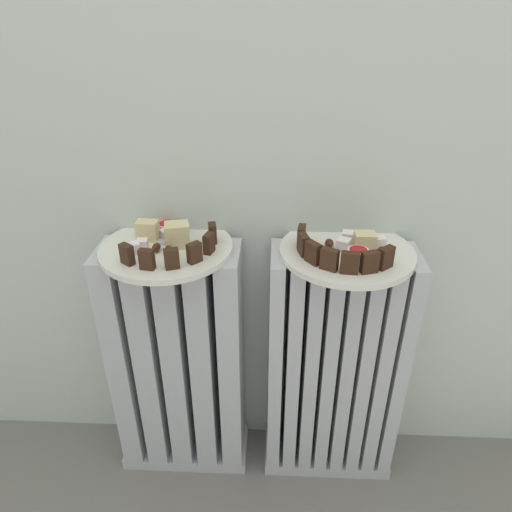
{
  "coord_description": "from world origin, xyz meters",
  "views": [
    {
      "loc": [
        0.04,
        -0.53,
        1.05
      ],
      "look_at": [
        0.0,
        0.28,
        0.59
      ],
      "focal_mm": 32.4,
      "sensor_mm": 36.0,
      "label": 1
    }
  ],
  "objects_px": {
    "radiator_left": "(179,365)",
    "jam_bowl_left": "(167,227)",
    "jam_bowl_right": "(358,255)",
    "fork": "(156,249)",
    "plate_right": "(347,252)",
    "plate_left": "(167,248)",
    "radiator_right": "(334,370)"
  },
  "relations": [
    {
      "from": "radiator_right",
      "to": "fork",
      "type": "bearing_deg",
      "value": -177.11
    },
    {
      "from": "plate_left",
      "to": "jam_bowl_right",
      "type": "height_order",
      "value": "jam_bowl_right"
    },
    {
      "from": "plate_left",
      "to": "plate_right",
      "type": "distance_m",
      "value": 0.36
    },
    {
      "from": "plate_right",
      "to": "jam_bowl_left",
      "type": "xyz_separation_m",
      "value": [
        -0.37,
        0.06,
        0.02
      ]
    },
    {
      "from": "radiator_left",
      "to": "plate_right",
      "type": "bearing_deg",
      "value": 0.0
    },
    {
      "from": "radiator_right",
      "to": "plate_right",
      "type": "distance_m",
      "value": 0.31
    },
    {
      "from": "plate_left",
      "to": "fork",
      "type": "distance_m",
      "value": 0.03
    },
    {
      "from": "radiator_left",
      "to": "plate_left",
      "type": "height_order",
      "value": "plate_left"
    },
    {
      "from": "jam_bowl_right",
      "to": "fork",
      "type": "bearing_deg",
      "value": 175.99
    },
    {
      "from": "plate_right",
      "to": "radiator_left",
      "type": "bearing_deg",
      "value": 180.0
    },
    {
      "from": "plate_right",
      "to": "jam_bowl_right",
      "type": "bearing_deg",
      "value": -74.69
    },
    {
      "from": "fork",
      "to": "radiator_right",
      "type": "bearing_deg",
      "value": 2.89
    },
    {
      "from": "jam_bowl_right",
      "to": "plate_right",
      "type": "bearing_deg",
      "value": 105.31
    },
    {
      "from": "jam_bowl_left",
      "to": "jam_bowl_right",
      "type": "height_order",
      "value": "jam_bowl_right"
    },
    {
      "from": "radiator_left",
      "to": "radiator_right",
      "type": "bearing_deg",
      "value": -0.0
    },
    {
      "from": "radiator_left",
      "to": "plate_right",
      "type": "xyz_separation_m",
      "value": [
        0.36,
        0.0,
        0.31
      ]
    },
    {
      "from": "plate_left",
      "to": "jam_bowl_left",
      "type": "xyz_separation_m",
      "value": [
        -0.01,
        0.06,
        0.02
      ]
    },
    {
      "from": "plate_left",
      "to": "jam_bowl_right",
      "type": "xyz_separation_m",
      "value": [
        0.37,
        -0.05,
        0.02
      ]
    },
    {
      "from": "plate_left",
      "to": "radiator_right",
      "type": "bearing_deg",
      "value": -0.0
    },
    {
      "from": "radiator_left",
      "to": "plate_right",
      "type": "height_order",
      "value": "plate_right"
    },
    {
      "from": "jam_bowl_left",
      "to": "jam_bowl_right",
      "type": "relative_size",
      "value": 0.96
    },
    {
      "from": "radiator_right",
      "to": "jam_bowl_left",
      "type": "bearing_deg",
      "value": 170.92
    },
    {
      "from": "jam_bowl_right",
      "to": "radiator_right",
      "type": "bearing_deg",
      "value": 105.31
    },
    {
      "from": "plate_right",
      "to": "fork",
      "type": "distance_m",
      "value": 0.38
    },
    {
      "from": "radiator_left",
      "to": "plate_right",
      "type": "relative_size",
      "value": 2.25
    },
    {
      "from": "plate_left",
      "to": "jam_bowl_left",
      "type": "distance_m",
      "value": 0.06
    },
    {
      "from": "radiator_left",
      "to": "jam_bowl_right",
      "type": "xyz_separation_m",
      "value": [
        0.37,
        -0.05,
        0.33
      ]
    },
    {
      "from": "plate_left",
      "to": "jam_bowl_left",
      "type": "height_order",
      "value": "jam_bowl_left"
    },
    {
      "from": "plate_right",
      "to": "jam_bowl_left",
      "type": "bearing_deg",
      "value": 170.92
    },
    {
      "from": "radiator_left",
      "to": "radiator_right",
      "type": "height_order",
      "value": "same"
    },
    {
      "from": "radiator_left",
      "to": "jam_bowl_left",
      "type": "distance_m",
      "value": 0.33
    },
    {
      "from": "radiator_right",
      "to": "plate_left",
      "type": "xyz_separation_m",
      "value": [
        -0.36,
        0.0,
        0.31
      ]
    }
  ]
}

